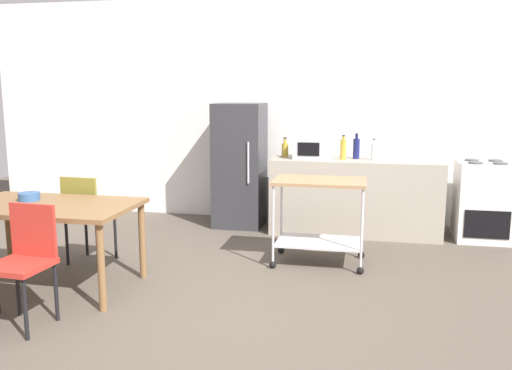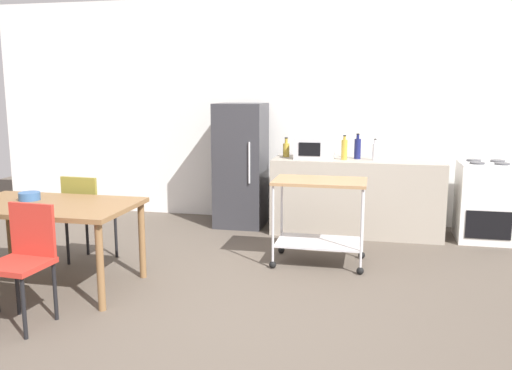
# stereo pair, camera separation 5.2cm
# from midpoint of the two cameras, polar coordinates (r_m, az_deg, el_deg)

# --- Properties ---
(ground_plane) EXTENTS (12.00, 12.00, 0.00)m
(ground_plane) POSITION_cam_midpoint_polar(r_m,az_deg,el_deg) (4.40, -2.79, -13.05)
(ground_plane) COLOR brown
(back_wall) EXTENTS (8.40, 0.12, 2.90)m
(back_wall) POSITION_cam_midpoint_polar(r_m,az_deg,el_deg) (7.19, 3.88, 7.84)
(back_wall) COLOR white
(back_wall) RESTS_ON ground_plane
(kitchen_counter) EXTENTS (2.00, 0.64, 0.90)m
(kitchen_counter) POSITION_cam_midpoint_polar(r_m,az_deg,el_deg) (6.63, 10.70, -1.21)
(kitchen_counter) COLOR #A89E8E
(kitchen_counter) RESTS_ON ground_plane
(dining_table) EXTENTS (1.50, 0.90, 0.75)m
(dining_table) POSITION_cam_midpoint_polar(r_m,az_deg,el_deg) (5.03, -20.75, -2.72)
(dining_table) COLOR brown
(dining_table) RESTS_ON ground_plane
(chair_olive) EXTENTS (0.42, 0.42, 0.89)m
(chair_olive) POSITION_cam_midpoint_polar(r_m,az_deg,el_deg) (5.64, -17.06, -2.76)
(chair_olive) COLOR olive
(chair_olive) RESTS_ON ground_plane
(chair_red) EXTENTS (0.43, 0.43, 0.89)m
(chair_red) POSITION_cam_midpoint_polar(r_m,az_deg,el_deg) (4.35, -22.90, -6.88)
(chair_red) COLOR #B72D23
(chair_red) RESTS_ON ground_plane
(stove_oven) EXTENTS (0.60, 0.61, 0.92)m
(stove_oven) POSITION_cam_midpoint_polar(r_m,az_deg,el_deg) (6.77, 23.08, -1.61)
(stove_oven) COLOR white
(stove_oven) RESTS_ON ground_plane
(refrigerator) EXTENTS (0.60, 0.63, 1.55)m
(refrigerator) POSITION_cam_midpoint_polar(r_m,az_deg,el_deg) (6.87, -1.36, 2.10)
(refrigerator) COLOR #333338
(refrigerator) RESTS_ON ground_plane
(kitchen_cart) EXTENTS (0.91, 0.57, 0.85)m
(kitchen_cart) POSITION_cam_midpoint_polar(r_m,az_deg,el_deg) (5.39, 6.95, -2.36)
(kitchen_cart) COLOR #A37A51
(kitchen_cart) RESTS_ON ground_plane
(bottle_sparkling_water) EXTENTS (0.08, 0.08, 0.24)m
(bottle_sparkling_water) POSITION_cam_midpoint_polar(r_m,az_deg,el_deg) (6.70, 3.41, 3.76)
(bottle_sparkling_water) COLOR gold
(bottle_sparkling_water) RESTS_ON kitchen_counter
(microwave) EXTENTS (0.46, 0.35, 0.26)m
(microwave) POSITION_cam_midpoint_polar(r_m,az_deg,el_deg) (6.55, 6.39, 3.90)
(microwave) COLOR silver
(microwave) RESTS_ON kitchen_counter
(bottle_soy_sauce) EXTENTS (0.07, 0.07, 0.29)m
(bottle_soy_sauce) POSITION_cam_midpoint_polar(r_m,az_deg,el_deg) (6.50, 9.48, 3.73)
(bottle_soy_sauce) COLOR gold
(bottle_soy_sauce) RESTS_ON kitchen_counter
(bottle_hot_sauce) EXTENTS (0.08, 0.08, 0.30)m
(bottle_hot_sauce) POSITION_cam_midpoint_polar(r_m,az_deg,el_deg) (6.61, 10.83, 3.82)
(bottle_hot_sauce) COLOR navy
(bottle_hot_sauce) RESTS_ON kitchen_counter
(bottle_vinegar) EXTENTS (0.06, 0.06, 0.25)m
(bottle_vinegar) POSITION_cam_midpoint_polar(r_m,az_deg,el_deg) (6.51, 12.60, 3.45)
(bottle_vinegar) COLOR silver
(bottle_vinegar) RESTS_ON kitchen_counter
(fruit_bowl) EXTENTS (0.19, 0.19, 0.07)m
(fruit_bowl) POSITION_cam_midpoint_polar(r_m,az_deg,el_deg) (5.22, -22.43, -1.09)
(fruit_bowl) COLOR #33598C
(fruit_bowl) RESTS_ON dining_table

